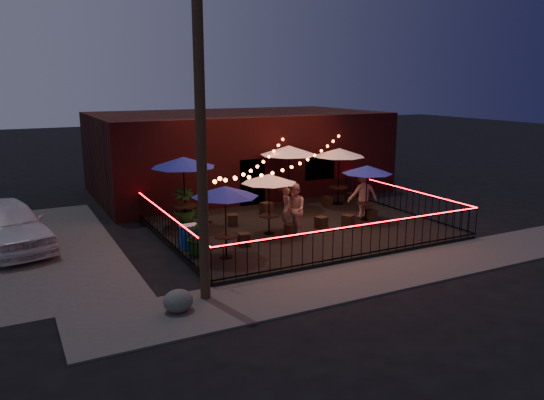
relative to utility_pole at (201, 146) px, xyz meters
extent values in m
plane|color=black|center=(5.40, 2.60, -4.00)|extent=(110.00, 110.00, 0.00)
cube|color=black|center=(5.40, 4.60, -3.92)|extent=(10.00, 8.00, 0.15)
cube|color=#403D3B|center=(5.40, -0.65, -3.98)|extent=(18.00, 2.50, 0.05)
cube|color=#390F10|center=(6.40, 12.60, -2.00)|extent=(14.00, 8.00, 4.00)
cube|color=black|center=(5.40, 8.72, -2.90)|extent=(1.20, 0.24, 2.20)
cube|color=black|center=(8.90, 8.72, -2.40)|extent=(1.60, 0.24, 1.20)
cylinder|color=#332214|center=(0.00, 0.00, 0.00)|extent=(0.26, 0.26, 8.00)
cube|color=black|center=(5.40, 0.60, -3.77)|extent=(10.00, 0.04, 0.04)
cube|color=black|center=(5.40, 0.60, -2.85)|extent=(10.00, 0.04, 0.04)
cube|color=#F5000B|center=(5.40, 0.60, -2.82)|extent=(10.00, 0.03, 0.02)
cube|color=black|center=(0.40, 4.60, -3.77)|extent=(0.04, 8.00, 0.04)
cube|color=black|center=(0.40, 4.60, -2.85)|extent=(0.04, 8.00, 0.04)
cube|color=#F5000B|center=(0.40, 4.60, -2.82)|extent=(0.03, 8.00, 0.02)
cube|color=black|center=(10.40, 4.60, -3.77)|extent=(0.04, 8.00, 0.04)
cube|color=black|center=(10.40, 4.60, -2.85)|extent=(0.04, 8.00, 0.04)
cube|color=#F5000B|center=(10.40, 4.60, -2.82)|extent=(0.03, 8.00, 0.02)
cylinder|color=black|center=(1.60, 2.46, -3.84)|extent=(0.41, 0.41, 0.03)
cylinder|color=black|center=(1.60, 2.46, -3.50)|extent=(0.06, 0.06, 0.68)
cylinder|color=black|center=(1.60, 2.46, -3.16)|extent=(0.75, 0.75, 0.04)
cylinder|color=black|center=(1.60, 2.46, -2.72)|extent=(0.04, 0.04, 2.25)
cone|color=navy|center=(1.60, 2.46, -1.74)|extent=(2.61, 2.61, 0.33)
cylinder|color=black|center=(1.60, 6.50, -3.83)|extent=(0.48, 0.48, 0.03)
cylinder|color=black|center=(1.60, 6.50, -3.44)|extent=(0.07, 0.07, 0.79)
cylinder|color=black|center=(1.60, 6.50, -3.04)|extent=(0.88, 0.88, 0.04)
cylinder|color=black|center=(1.60, 6.50, -2.53)|extent=(0.05, 0.05, 2.64)
cone|color=navy|center=(1.60, 6.50, -1.38)|extent=(2.47, 2.47, 0.38)
cylinder|color=black|center=(3.98, 4.21, -3.84)|extent=(0.40, 0.40, 0.03)
cylinder|color=black|center=(3.98, 4.21, -3.52)|extent=(0.05, 0.05, 0.65)
cylinder|color=black|center=(3.98, 4.21, -3.18)|extent=(0.72, 0.72, 0.04)
cylinder|color=black|center=(3.98, 4.21, -2.77)|extent=(0.04, 0.04, 2.16)
cone|color=silver|center=(3.98, 4.21, -1.83)|extent=(2.47, 2.47, 0.31)
cylinder|color=black|center=(6.52, 7.33, -3.83)|extent=(0.49, 0.49, 0.03)
cylinder|color=black|center=(6.52, 7.33, -3.43)|extent=(0.07, 0.07, 0.81)
cylinder|color=black|center=(6.52, 7.33, -3.02)|extent=(0.90, 0.90, 0.04)
cylinder|color=black|center=(6.52, 7.33, -2.50)|extent=(0.05, 0.05, 2.70)
cone|color=silver|center=(6.52, 7.33, -1.32)|extent=(2.89, 2.89, 0.39)
cylinder|color=black|center=(8.28, 4.21, -3.84)|extent=(0.40, 0.40, 0.03)
cylinder|color=black|center=(8.28, 4.21, -3.52)|extent=(0.05, 0.05, 0.65)
cylinder|color=black|center=(8.28, 4.21, -3.18)|extent=(0.72, 0.72, 0.04)
cylinder|color=black|center=(8.28, 4.21, -2.77)|extent=(0.04, 0.04, 2.16)
cone|color=navy|center=(8.28, 4.21, -1.82)|extent=(2.22, 2.22, 0.32)
cylinder|color=black|center=(8.89, 7.03, -3.83)|extent=(0.45, 0.45, 0.03)
cylinder|color=black|center=(8.89, 7.03, -3.47)|extent=(0.06, 0.06, 0.74)
cylinder|color=black|center=(8.89, 7.03, -3.09)|extent=(0.83, 0.83, 0.04)
cylinder|color=black|center=(8.89, 7.03, -2.61)|extent=(0.05, 0.05, 2.48)
cone|color=silver|center=(8.89, 7.03, -1.52)|extent=(2.48, 2.48, 0.36)
cube|color=black|center=(1.04, 3.13, -3.61)|extent=(0.47, 0.47, 0.48)
cube|color=black|center=(2.58, 3.30, -3.63)|extent=(0.41, 0.41, 0.43)
cube|color=black|center=(1.22, 6.49, -3.61)|extent=(0.53, 0.53, 0.48)
cube|color=black|center=(3.24, 5.80, -3.63)|extent=(0.47, 0.47, 0.44)
cube|color=black|center=(4.57, 3.69, -3.65)|extent=(0.42, 0.42, 0.40)
cube|color=black|center=(6.04, 3.95, -3.63)|extent=(0.46, 0.46, 0.44)
cube|color=black|center=(5.15, 6.72, -3.59)|extent=(0.50, 0.50, 0.51)
cube|color=black|center=(6.29, 6.58, -3.63)|extent=(0.48, 0.48, 0.43)
cube|color=black|center=(7.07, 3.66, -3.62)|extent=(0.51, 0.51, 0.46)
cube|color=black|center=(8.47, 4.06, -3.64)|extent=(0.40, 0.40, 0.41)
cube|color=black|center=(8.28, 6.99, -3.65)|extent=(0.40, 0.40, 0.41)
cube|color=black|center=(9.52, 6.97, -3.62)|extent=(0.42, 0.42, 0.45)
imported|color=tan|center=(4.81, 4.39, -3.05)|extent=(0.45, 0.62, 1.59)
imported|color=tan|center=(4.70, 3.63, -2.91)|extent=(0.82, 0.99, 1.87)
imported|color=tan|center=(8.45, 4.64, -2.87)|extent=(1.38, 0.96, 1.96)
imported|color=#1B400C|center=(0.98, 3.16, -3.25)|extent=(1.36, 1.29, 1.20)
imported|color=#103E0E|center=(1.37, 4.66, -3.19)|extent=(0.83, 0.72, 1.33)
imported|color=#1D3F0F|center=(1.60, 6.64, -3.12)|extent=(0.92, 0.92, 1.47)
cube|color=blue|center=(0.90, 3.95, -3.48)|extent=(0.56, 0.41, 0.73)
cube|color=silver|center=(0.90, 3.95, -3.10)|extent=(0.60, 0.45, 0.05)
ellipsoid|color=#43433E|center=(-0.88, -0.49, -3.68)|extent=(0.90, 0.80, 0.64)
imported|color=silver|center=(-4.41, 6.98, -3.15)|extent=(3.14, 5.31, 1.69)
camera|label=1|loc=(-4.35, -12.22, 1.54)|focal=35.00mm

